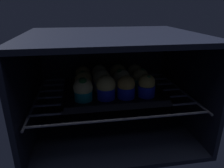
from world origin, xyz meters
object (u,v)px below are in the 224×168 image
muffin_row1_col2 (122,80)px  muffin_row1_col3 (140,79)px  muffin_row0_col3 (147,86)px  muffin_row1_col0 (84,82)px  muffin_row0_col0 (83,90)px  muffin_row2_col0 (83,76)px  muffin_row2_col3 (135,74)px  baking_tray (112,91)px  muffin_row0_col2 (126,87)px  muffin_row2_col2 (118,74)px  muffin_row0_col1 (106,87)px  muffin_row2_col1 (100,75)px  muffin_row1_col1 (102,81)px

muffin_row1_col2 → muffin_row1_col3: 7.05cm
muffin_row0_col3 → muffin_row1_col0: muffin_row1_col0 is taller
muffin_row0_col0 → muffin_row1_col3: muffin_row0_col0 is taller
muffin_row1_col3 → muffin_row2_col0: size_ratio=1.04×
muffin_row2_col0 → muffin_row2_col3: 20.49cm
baking_tray → muffin_row0_col2: size_ratio=4.53×
muffin_row0_col3 → muffin_row1_col3: 6.98cm
muffin_row1_col2 → muffin_row2_col2: size_ratio=1.01×
muffin_row0_col3 → muffin_row1_col0: bearing=160.8°
muffin_row0_col3 → muffin_row1_col3: (-0.11, 6.98, -0.03)cm
muffin_row0_col1 → muffin_row2_col3: 19.31cm
muffin_row1_col3 → muffin_row2_col3: 6.82cm
muffin_row2_col0 → muffin_row2_col2: bearing=-1.8°
muffin_row0_col1 → muffin_row2_col0: 15.88cm
muffin_row0_col1 → muffin_row2_col0: muffin_row0_col1 is taller
muffin_row0_col0 → muffin_row2_col1: muffin_row0_col0 is taller
muffin_row1_col1 → muffin_row1_col2: 7.19cm
muffin_row2_col3 → muffin_row1_col1: bearing=-155.1°
muffin_row1_col0 → muffin_row2_col2: same height
muffin_row0_col0 → muffin_row1_col2: bearing=25.6°
baking_tray → muffin_row1_col2: 5.55cm
baking_tray → muffin_row2_col0: 13.06cm
muffin_row2_col2 → muffin_row2_col0: bearing=178.2°
muffin_row0_col1 → muffin_row1_col1: (-0.49, 7.24, -0.20)cm
baking_tray → muffin_row0_col0: muffin_row0_col0 is taller
muffin_row0_col2 → muffin_row1_col1: bearing=134.6°
baking_tray → muffin_row0_col0: 13.42cm
muffin_row0_col2 → muffin_row1_col3: (6.98, 7.05, 0.02)cm
baking_tray → muffin_row1_col2: size_ratio=4.34×
baking_tray → muffin_row1_col1: 5.62cm
muffin_row0_col1 → muffin_row1_col1: size_ratio=1.04×
muffin_row0_col2 → muffin_row1_col1: (-7.25, 7.34, 0.11)cm
muffin_row0_col3 → muffin_row2_col2: bearing=117.3°
muffin_row0_col0 → muffin_row0_col1: 7.44cm
muffin_row1_col2 → muffin_row2_col3: (6.85, 6.95, -0.28)cm
muffin_row0_col1 → muffin_row1_col3: bearing=26.8°
muffin_row0_col1 → muffin_row1_col0: 10.12cm
muffin_row1_col3 → muffin_row2_col3: (-0.20, 6.81, -0.17)cm
muffin_row0_col1 → muffin_row0_col3: (13.85, -0.03, -0.26)cm
baking_tray → muffin_row0_col2: muffin_row0_col2 is taller
baking_tray → muffin_row0_col0: size_ratio=4.32×
muffin_row0_col0 → muffin_row1_col3: size_ratio=1.03×
muffin_row0_col3 → muffin_row1_col3: size_ratio=0.98×
muffin_row0_col0 → muffin_row2_col0: muffin_row0_col0 is taller
muffin_row2_col3 → muffin_row2_col1: bearing=177.2°
muffin_row1_col3 → muffin_row1_col1: bearing=178.8°
muffin_row0_col0 → muffin_row1_col2: same height
muffin_row1_col0 → muffin_row1_col3: size_ratio=1.00×
muffin_row0_col1 → muffin_row1_col1: muffin_row0_col1 is taller
muffin_row1_col2 → muffin_row1_col3: bearing=1.1°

